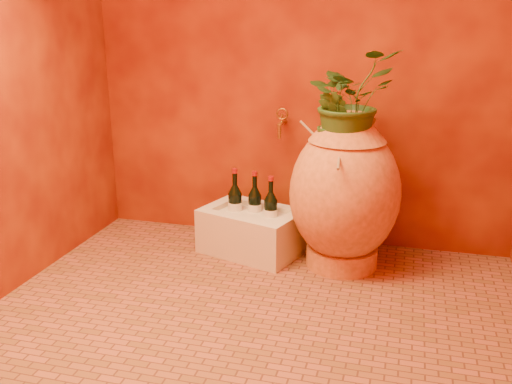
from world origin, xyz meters
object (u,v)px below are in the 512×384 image
(stone_basin, at_px, (252,232))
(wine_bottle_a, at_px, (235,205))
(wine_bottle_b, at_px, (255,206))
(amphora, at_px, (345,192))
(wall_tap, at_px, (281,121))
(wine_bottle_c, at_px, (271,212))

(stone_basin, relative_size, wine_bottle_a, 1.86)
(wine_bottle_b, bearing_deg, amphora, -12.25)
(stone_basin, bearing_deg, amphora, -4.99)
(stone_basin, bearing_deg, wine_bottle_a, 156.06)
(amphora, xyz_separation_m, wall_tap, (-0.41, 0.27, 0.32))
(wall_tap, bearing_deg, wine_bottle_b, -129.04)
(wine_bottle_b, relative_size, wine_bottle_c, 1.01)
(wine_bottle_b, xyz_separation_m, wine_bottle_c, (0.11, -0.06, -0.00))
(amphora, relative_size, wine_bottle_c, 2.62)
(stone_basin, height_order, wall_tap, wall_tap)
(stone_basin, distance_m, wall_tap, 0.67)
(stone_basin, height_order, wine_bottle_c, wine_bottle_c)
(amphora, distance_m, stone_basin, 0.61)
(wine_bottle_b, bearing_deg, wall_tap, 50.96)
(amphora, bearing_deg, wine_bottle_b, 167.75)
(stone_basin, distance_m, wine_bottle_a, 0.19)
(stone_basin, height_order, wine_bottle_b, wine_bottle_b)
(stone_basin, height_order, wine_bottle_a, wine_bottle_a)
(wine_bottle_c, bearing_deg, wall_tap, 87.58)
(amphora, xyz_separation_m, wine_bottle_b, (-0.53, 0.12, -0.17))
(wall_tap, bearing_deg, amphora, -32.71)
(wine_bottle_c, xyz_separation_m, wall_tap, (0.01, 0.21, 0.49))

